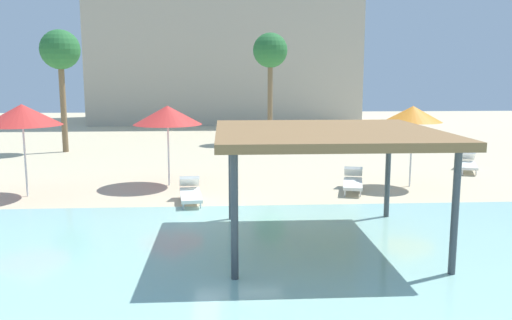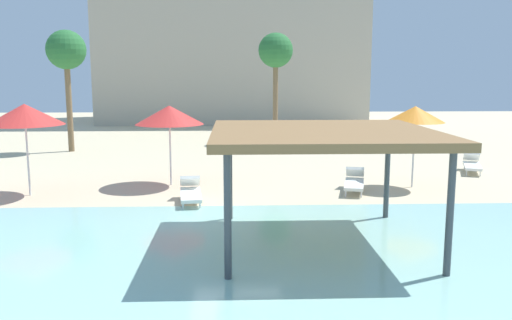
# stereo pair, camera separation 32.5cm
# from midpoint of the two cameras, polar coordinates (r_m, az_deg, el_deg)

# --- Properties ---
(ground_plane) EXTENTS (80.00, 80.00, 0.00)m
(ground_plane) POSITION_cam_midpoint_polar(r_m,az_deg,el_deg) (14.09, -1.31, -6.55)
(ground_plane) COLOR beige
(lagoon_water) EXTENTS (44.00, 13.50, 0.04)m
(lagoon_water) POSITION_cam_midpoint_polar(r_m,az_deg,el_deg) (9.15, -0.71, -15.42)
(lagoon_water) COLOR #99D1C6
(lagoon_water) RESTS_ON ground
(shade_pavilion) EXTENTS (4.85, 4.85, 2.62)m
(shade_pavilion) POSITION_cam_midpoint_polar(r_m,az_deg,el_deg) (11.84, 7.93, 2.54)
(shade_pavilion) COLOR #42474C
(shade_pavilion) RESTS_ON ground
(beach_umbrella_red_0) EXTENTS (2.39, 2.39, 2.91)m
(beach_umbrella_red_0) POSITION_cam_midpoint_polar(r_m,az_deg,el_deg) (18.04, -23.01, 4.50)
(beach_umbrella_red_0) COLOR silver
(beach_umbrella_red_0) RESTS_ON ground
(beach_umbrella_orange_1) EXTENTS (1.94, 1.94, 2.76)m
(beach_umbrella_orange_1) POSITION_cam_midpoint_polar(r_m,az_deg,el_deg) (18.69, 17.14, 4.69)
(beach_umbrella_orange_1) COLOR silver
(beach_umbrella_orange_1) RESTS_ON ground
(beach_umbrella_red_4) EXTENTS (2.34, 2.34, 2.76)m
(beach_umbrella_red_4) POSITION_cam_midpoint_polar(r_m,az_deg,el_deg) (18.44, -8.74, 4.78)
(beach_umbrella_red_4) COLOR silver
(beach_umbrella_red_4) RESTS_ON ground
(lounge_chair_0) EXTENTS (0.80, 1.95, 0.74)m
(lounge_chair_0) POSITION_cam_midpoint_polar(r_m,az_deg,el_deg) (16.11, -6.43, -3.38)
(lounge_chair_0) COLOR white
(lounge_chair_0) RESTS_ON ground
(lounge_chair_1) EXTENTS (1.04, 1.99, 0.74)m
(lounge_chair_1) POSITION_cam_midpoint_polar(r_m,az_deg,el_deg) (17.86, 10.99, -2.25)
(lounge_chair_1) COLOR white
(lounge_chair_1) RESTS_ON ground
(lounge_chair_5) EXTENTS (1.22, 1.99, 0.74)m
(lounge_chair_5) POSITION_cam_midpoint_polar(r_m,az_deg,el_deg) (22.63, 22.49, -0.37)
(lounge_chair_5) COLOR white
(lounge_chair_5) RESTS_ON ground
(palm_tree_1) EXTENTS (1.90, 1.90, 6.04)m
(palm_tree_1) POSITION_cam_midpoint_polar(r_m,az_deg,el_deg) (29.79, 2.44, 11.38)
(palm_tree_1) COLOR brown
(palm_tree_1) RESTS_ON ground
(palm_tree_2) EXTENTS (1.90, 1.90, 5.92)m
(palm_tree_2) POSITION_cam_midpoint_polar(r_m,az_deg,el_deg) (27.81, -19.30, 10.80)
(palm_tree_2) COLOR brown
(palm_tree_2) RESTS_ON ground
(hotel_block_0) EXTENTS (20.41, 9.80, 14.32)m
(hotel_block_0) POSITION_cam_midpoint_polar(r_m,az_deg,el_deg) (44.45, -2.33, 13.53)
(hotel_block_0) COLOR #B2A893
(hotel_block_0) RESTS_ON ground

